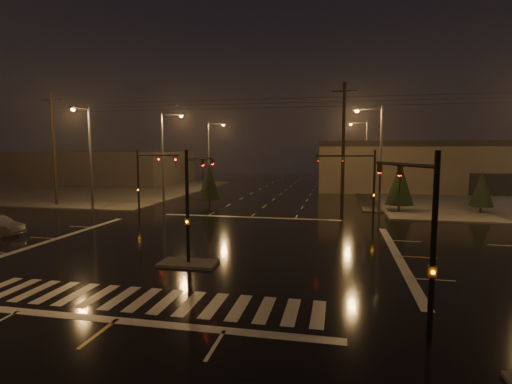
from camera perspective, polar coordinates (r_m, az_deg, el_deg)
ground at (r=25.20m, az=-6.30°, el=-7.76°), size 140.00×140.00×0.00m
sidewalk_nw at (r=65.47m, az=-23.44°, el=0.38°), size 36.00×36.00×0.12m
median_island at (r=21.55m, az=-9.63°, el=-10.01°), size 3.00×1.60×0.15m
crosswalk at (r=17.25m, az=-15.86°, el=-14.56°), size 15.00×2.60×0.01m
stop_bar_near at (r=15.64m, az=-19.40°, el=-16.89°), size 16.00×0.50×0.01m
stop_bar_far at (r=35.61m, az=-0.83°, el=-3.62°), size 16.00×0.50×0.01m
commercial_block at (r=78.01m, az=-21.47°, el=3.32°), size 30.00×18.00×5.60m
signal_mast_median at (r=21.70m, az=-8.92°, el=0.02°), size 0.25×4.59×6.00m
signal_mast_ne at (r=33.52m, az=14.90°, el=2.09°), size 4.84×1.86×6.00m
signal_mast_nw at (r=37.59m, az=-15.42°, el=2.49°), size 4.84×1.86×6.00m
signal_mast_se at (r=13.96m, az=22.37°, el=-3.90°), size 1.55×3.87×6.00m
streetlight_1 at (r=45.34m, az=-12.87°, el=5.68°), size 2.77×0.32×10.00m
streetlight_2 at (r=60.27m, az=-6.52°, el=5.86°), size 2.77×0.32×10.00m
streetlight_3 at (r=39.42m, az=16.97°, el=5.52°), size 2.77×0.32×10.00m
streetlight_4 at (r=59.37m, az=15.22°, el=5.68°), size 2.77×0.32×10.00m
streetlight_5 at (r=41.76m, az=-22.84°, el=5.33°), size 0.32×2.77×10.00m
utility_pole_0 at (r=47.59m, az=-26.92°, el=5.58°), size 2.20×0.32×12.00m
utility_pole_1 at (r=37.26m, az=12.36°, el=6.13°), size 2.20×0.32×12.00m
conifer_0 at (r=40.90m, az=19.85°, el=1.19°), size 2.66×2.66×4.86m
conifer_1 at (r=42.90m, az=29.54°, el=0.41°), size 2.12×2.12×4.02m
conifer_3 at (r=42.93m, az=-6.72°, el=1.48°), size 2.42×2.42×4.48m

